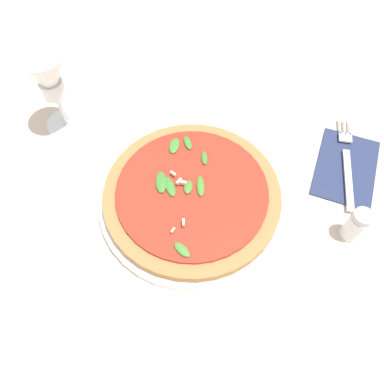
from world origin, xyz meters
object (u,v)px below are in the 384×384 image
Objects in this scene: fork at (347,162)px; shaker_pepper at (356,225)px; wine_glass at (50,81)px; pizza_arugula_main at (192,196)px.

shaker_pepper reaches higher than fork.
shaker_pepper is at bearing 178.92° from fork.
pizza_arugula_main is at bearing -116.99° from wine_glass.
shaker_pepper is (-0.14, 0.00, 0.03)m from fork.
wine_glass is (0.14, 0.27, 0.09)m from pizza_arugula_main.
pizza_arugula_main is 4.72× the size of shaker_pepper.
wine_glass is at bearing 63.01° from pizza_arugula_main.
shaker_pepper is (-0.16, -0.53, -0.07)m from wine_glass.
pizza_arugula_main is 1.52× the size of fork.
wine_glass reaches higher than pizza_arugula_main.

